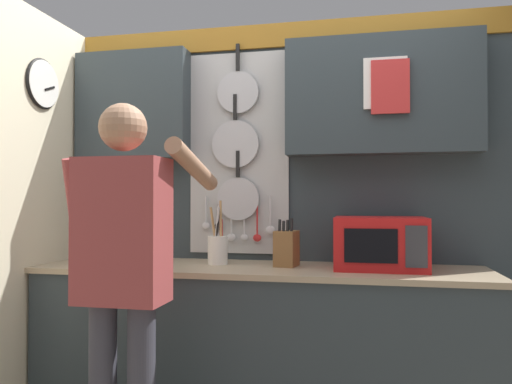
{
  "coord_description": "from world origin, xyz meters",
  "views": [
    {
      "loc": [
        0.55,
        -2.67,
        1.28
      ],
      "look_at": [
        -0.05,
        0.19,
        1.33
      ],
      "focal_mm": 35.0,
      "sensor_mm": 36.0,
      "label": 1
    }
  ],
  "objects_px": {
    "microwave": "(380,243)",
    "person": "(124,261)",
    "knife_block": "(287,248)",
    "utensil_crock": "(218,248)"
  },
  "relations": [
    {
      "from": "microwave",
      "to": "person",
      "type": "xyz_separation_m",
      "value": [
        -1.11,
        -0.71,
        -0.04
      ]
    },
    {
      "from": "knife_block",
      "to": "utensil_crock",
      "type": "distance_m",
      "value": 0.39
    },
    {
      "from": "microwave",
      "to": "utensil_crock",
      "type": "xyz_separation_m",
      "value": [
        -0.89,
        0.0,
        -0.04
      ]
    },
    {
      "from": "microwave",
      "to": "utensil_crock",
      "type": "distance_m",
      "value": 0.89
    },
    {
      "from": "microwave",
      "to": "utensil_crock",
      "type": "bearing_deg",
      "value": 179.87
    },
    {
      "from": "knife_block",
      "to": "utensil_crock",
      "type": "relative_size",
      "value": 0.73
    },
    {
      "from": "utensil_crock",
      "to": "knife_block",
      "type": "bearing_deg",
      "value": -0.17
    },
    {
      "from": "microwave",
      "to": "utensil_crock",
      "type": "relative_size",
      "value": 1.3
    },
    {
      "from": "microwave",
      "to": "person",
      "type": "height_order",
      "value": "person"
    },
    {
      "from": "person",
      "to": "utensil_crock",
      "type": "bearing_deg",
      "value": 73.05
    }
  ]
}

